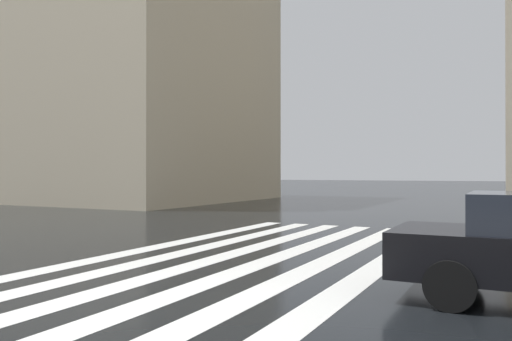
# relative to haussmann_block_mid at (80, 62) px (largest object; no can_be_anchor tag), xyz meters

# --- Properties ---
(ground_plane) EXTENTS (220.00, 220.00, 0.00)m
(ground_plane) POSITION_rel_haussmann_block_mid_xyz_m (-19.62, -21.24, -9.05)
(ground_plane) COLOR black
(zebra_crossing) EXTENTS (13.00, 5.50, 0.01)m
(zebra_crossing) POSITION_rel_haussmann_block_mid_xyz_m (-15.62, -21.03, -9.05)
(zebra_crossing) COLOR silver
(zebra_crossing) RESTS_ON ground_plane
(haussmann_block_mid) EXTENTS (14.24, 22.86, 18.48)m
(haussmann_block_mid) POSITION_rel_haussmann_block_mid_xyz_m (0.00, 0.00, 0.00)
(haussmann_block_mid) COLOR beige
(haussmann_block_mid) RESTS_ON ground_plane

